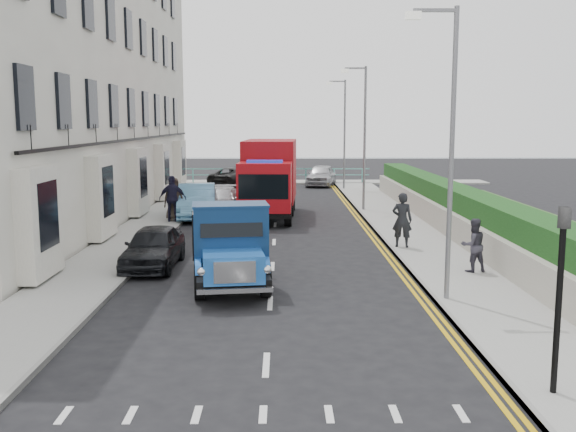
# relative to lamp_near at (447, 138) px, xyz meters

# --- Properties ---
(ground) EXTENTS (120.00, 120.00, 0.00)m
(ground) POSITION_rel_lamp_near_xyz_m (-4.18, 2.00, -4.00)
(ground) COLOR black
(ground) RESTS_ON ground
(pavement_west) EXTENTS (2.40, 38.00, 0.12)m
(pavement_west) POSITION_rel_lamp_near_xyz_m (-9.38, 11.00, -3.94)
(pavement_west) COLOR gray
(pavement_west) RESTS_ON ground
(pavement_east) EXTENTS (2.60, 38.00, 0.12)m
(pavement_east) POSITION_rel_lamp_near_xyz_m (1.12, 11.00, -3.94)
(pavement_east) COLOR gray
(pavement_east) RESTS_ON ground
(promenade) EXTENTS (30.00, 2.50, 0.12)m
(promenade) POSITION_rel_lamp_near_xyz_m (-4.18, 31.00, -3.94)
(promenade) COLOR gray
(promenade) RESTS_ON ground
(sea_plane) EXTENTS (120.00, 120.00, 0.00)m
(sea_plane) POSITION_rel_lamp_near_xyz_m (-4.18, 62.00, -4.00)
(sea_plane) COLOR slate
(sea_plane) RESTS_ON ground
(terrace_west) EXTENTS (6.31, 30.20, 14.25)m
(terrace_west) POSITION_rel_lamp_near_xyz_m (-13.65, 15.00, 3.17)
(terrace_west) COLOR silver
(terrace_west) RESTS_ON ground
(garden_east) EXTENTS (1.45, 28.00, 1.75)m
(garden_east) POSITION_rel_lamp_near_xyz_m (3.03, 11.00, -3.10)
(garden_east) COLOR #B2AD9E
(garden_east) RESTS_ON ground
(seafront_railing) EXTENTS (13.00, 0.08, 1.11)m
(seafront_railing) POSITION_rel_lamp_near_xyz_m (-4.18, 30.20, -3.42)
(seafront_railing) COLOR #59B2A5
(seafront_railing) RESTS_ON ground
(lamp_near) EXTENTS (1.23, 0.18, 7.00)m
(lamp_near) POSITION_rel_lamp_near_xyz_m (0.00, 0.00, 0.00)
(lamp_near) COLOR slate
(lamp_near) RESTS_ON ground
(lamp_mid) EXTENTS (1.23, 0.18, 7.00)m
(lamp_mid) POSITION_rel_lamp_near_xyz_m (0.00, 16.00, 0.00)
(lamp_mid) COLOR slate
(lamp_mid) RESTS_ON ground
(lamp_far) EXTENTS (1.23, 0.18, 7.00)m
(lamp_far) POSITION_rel_lamp_near_xyz_m (0.00, 26.00, 0.00)
(lamp_far) COLOR slate
(lamp_far) RESTS_ON ground
(traffic_signal) EXTENTS (0.16, 0.20, 3.10)m
(traffic_signal) POSITION_rel_lamp_near_xyz_m (0.42, -5.50, -1.92)
(traffic_signal) COLOR black
(traffic_signal) RESTS_ON ground
(bedford_lorry) EXTENTS (2.47, 4.98, 2.27)m
(bedford_lorry) POSITION_rel_lamp_near_xyz_m (-5.23, 1.25, -2.95)
(bedford_lorry) COLOR black
(bedford_lorry) RESTS_ON ground
(red_lorry) EXTENTS (2.59, 6.83, 3.52)m
(red_lorry) POSITION_rel_lamp_near_xyz_m (-4.47, 14.35, -2.12)
(red_lorry) COLOR black
(red_lorry) RESTS_ON ground
(parked_car_front) EXTENTS (1.59, 3.76, 1.27)m
(parked_car_front) POSITION_rel_lamp_near_xyz_m (-7.78, 3.94, -3.36)
(parked_car_front) COLOR black
(parked_car_front) RESTS_ON ground
(parked_car_mid) EXTENTS (2.15, 4.87, 1.55)m
(parked_car_mid) POSITION_rel_lamp_near_xyz_m (-7.78, 14.00, -3.22)
(parked_car_mid) COLOR #5D9CC7
(parked_car_mid) RESTS_ON ground
(parked_car_rear) EXTENTS (2.09, 4.66, 1.33)m
(parked_car_rear) POSITION_rel_lamp_near_xyz_m (-6.78, 14.64, -3.33)
(parked_car_rear) COLOR #A1A2A6
(parked_car_rear) RESTS_ON ground
(seafront_car_left) EXTENTS (3.89, 5.16, 1.30)m
(seafront_car_left) POSITION_rel_lamp_near_xyz_m (-7.03, 28.69, -3.35)
(seafront_car_left) COLOR black
(seafront_car_left) RESTS_ON ground
(seafront_car_right) EXTENTS (2.57, 4.53, 1.45)m
(seafront_car_right) POSITION_rel_lamp_near_xyz_m (-1.17, 29.00, -3.27)
(seafront_car_right) COLOR #AAA9AE
(seafront_car_right) RESTS_ON ground
(pedestrian_east_near) EXTENTS (0.78, 0.62, 1.88)m
(pedestrian_east_near) POSITION_rel_lamp_near_xyz_m (0.22, 6.47, -2.94)
(pedestrian_east_near) COLOR black
(pedestrian_east_near) RESTS_ON pavement_east
(pedestrian_east_far) EXTENTS (0.86, 0.74, 1.54)m
(pedestrian_east_far) POSITION_rel_lamp_near_xyz_m (1.58, 2.78, -3.11)
(pedestrian_east_far) COLOR #36343F
(pedestrian_east_far) RESTS_ON pavement_east
(pedestrian_west_near) EXTENTS (1.18, 0.55, 1.97)m
(pedestrian_west_near) POSITION_rel_lamp_near_xyz_m (-8.58, 12.24, -2.89)
(pedestrian_west_near) COLOR black
(pedestrian_west_near) RESTS_ON pavement_west
(pedestrian_west_far) EXTENTS (1.08, 0.91, 1.88)m
(pedestrian_west_far) POSITION_rel_lamp_near_xyz_m (-8.58, 12.51, -2.94)
(pedestrian_west_far) COLOR #362E27
(pedestrian_west_far) RESTS_ON pavement_west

